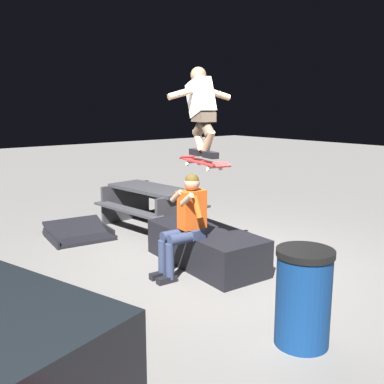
# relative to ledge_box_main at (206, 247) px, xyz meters

# --- Properties ---
(ground_plane) EXTENTS (40.00, 40.00, 0.00)m
(ground_plane) POSITION_rel_ledge_box_main_xyz_m (-0.23, -0.14, -0.25)
(ground_plane) COLOR slate
(ledge_box_main) EXTENTS (1.90, 0.95, 0.50)m
(ledge_box_main) POSITION_rel_ledge_box_main_xyz_m (0.00, 0.00, 0.00)
(ledge_box_main) COLOR black
(ledge_box_main) RESTS_ON ground
(person_sitting_on_ledge) EXTENTS (0.60, 0.77, 1.34)m
(person_sitting_on_ledge) POSITION_rel_ledge_box_main_xyz_m (-0.14, 0.48, 0.50)
(person_sitting_on_ledge) COLOR #2D3856
(person_sitting_on_ledge) RESTS_ON ground
(skateboard) EXTENTS (1.04, 0.41, 0.13)m
(skateboard) POSITION_rel_ledge_box_main_xyz_m (-0.20, 0.22, 1.23)
(skateboard) COLOR #B72D2D
(skater_airborne) EXTENTS (0.64, 0.88, 1.12)m
(skater_airborne) POSITION_rel_ledge_box_main_xyz_m (-0.15, 0.21, 1.92)
(skater_airborne) COLOR black
(kicker_ramp) EXTENTS (1.13, 1.13, 0.31)m
(kicker_ramp) POSITION_rel_ledge_box_main_xyz_m (2.33, 0.82, -0.20)
(kicker_ramp) COLOR black
(kicker_ramp) RESTS_ON ground
(picnic_table_back) EXTENTS (1.83, 1.51, 0.75)m
(picnic_table_back) POSITION_rel_ledge_box_main_xyz_m (2.07, -0.49, 0.25)
(picnic_table_back) COLOR #38383D
(picnic_table_back) RESTS_ON ground
(trash_bin) EXTENTS (0.53, 0.53, 0.92)m
(trash_bin) POSITION_rel_ledge_box_main_xyz_m (-2.17, 0.70, 0.21)
(trash_bin) COLOR navy
(trash_bin) RESTS_ON ground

